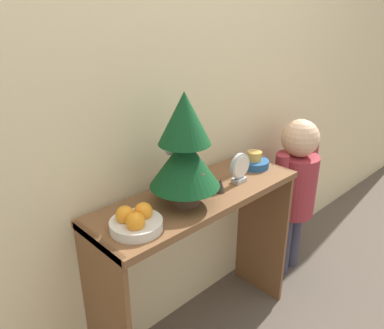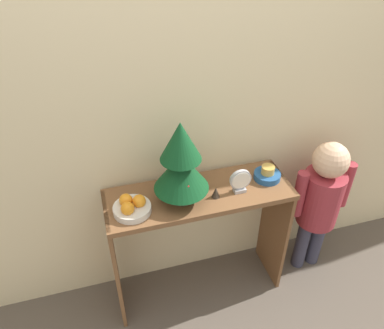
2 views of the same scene
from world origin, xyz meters
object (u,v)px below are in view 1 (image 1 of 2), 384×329
at_px(singing_bowl, 254,162).
at_px(figurine, 220,185).
at_px(child_figure, 295,183).
at_px(fruit_bowl, 136,221).
at_px(desk_clock, 240,168).
at_px(mini_tree, 184,149).

bearing_deg(singing_bowl, figurine, -168.09).
bearing_deg(child_figure, figurine, -176.83).
height_order(fruit_bowl, child_figure, child_figure).
bearing_deg(child_figure, fruit_bowl, -178.54).
xyz_separation_m(fruit_bowl, child_figure, (1.11, 0.03, -0.23)).
bearing_deg(desk_clock, fruit_bowl, 179.74).
height_order(mini_tree, child_figure, mini_tree).
relative_size(fruit_bowl, singing_bowl, 1.29).
bearing_deg(mini_tree, figurine, -11.49).
distance_m(mini_tree, desk_clock, 0.35).
distance_m(singing_bowl, child_figure, 0.43).
bearing_deg(fruit_bowl, figurine, -1.27).
bearing_deg(singing_bowl, fruit_bowl, -175.58).
bearing_deg(figurine, fruit_bowl, 178.73).
xyz_separation_m(mini_tree, desk_clock, (0.31, -0.03, -0.16)).
xyz_separation_m(mini_tree, figurine, (0.17, -0.03, -0.20)).
bearing_deg(mini_tree, desk_clock, -5.21).
xyz_separation_m(mini_tree, singing_bowl, (0.49, 0.03, -0.20)).
bearing_deg(mini_tree, singing_bowl, 3.78).
xyz_separation_m(fruit_bowl, figurine, (0.43, -0.01, -0.00)).
bearing_deg(figurine, child_figure, 3.17).
xyz_separation_m(mini_tree, fruit_bowl, (-0.26, -0.03, -0.20)).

